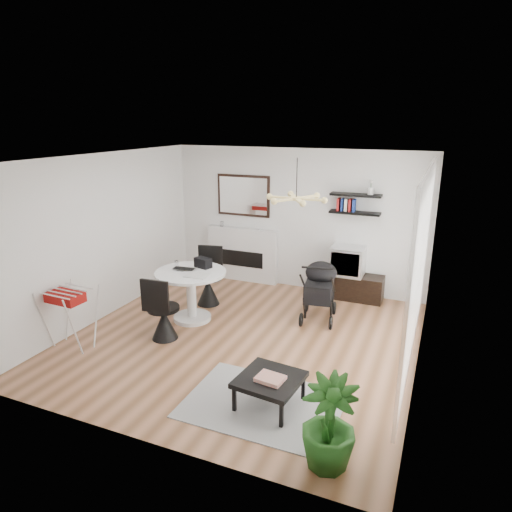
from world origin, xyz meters
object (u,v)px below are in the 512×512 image
at_px(drying_rack, 71,317).
at_px(stroller, 319,292).
at_px(coffee_table, 270,380).
at_px(crt_tv, 348,261).
at_px(tv_console, 349,286).
at_px(dining_table, 191,288).
at_px(potted_plant, 329,423).
at_px(fireplace, 243,248).

bearing_deg(drying_rack, stroller, 40.54).
bearing_deg(stroller, coffee_table, -95.71).
distance_m(crt_tv, coffee_table, 3.71).
xyz_separation_m(tv_console, dining_table, (-2.20, -1.97, 0.33)).
relative_size(stroller, potted_plant, 1.13).
bearing_deg(stroller, dining_table, -163.94).
bearing_deg(tv_console, dining_table, -138.19).
bearing_deg(crt_tv, potted_plant, -80.15).
height_order(dining_table, stroller, stroller).
height_order(stroller, coffee_table, stroller).
bearing_deg(tv_console, crt_tv, -176.55).
xyz_separation_m(coffee_table, potted_plant, (0.86, -0.68, 0.14)).
height_order(fireplace, stroller, fireplace).
distance_m(dining_table, potted_plant, 3.77).
distance_m(tv_console, drying_rack, 4.81).
bearing_deg(drying_rack, tv_console, 48.78).
distance_m(dining_table, drying_rack, 1.87).
relative_size(tv_console, stroller, 1.16).
bearing_deg(potted_plant, dining_table, 140.45).
bearing_deg(fireplace, dining_table, -88.99).
bearing_deg(dining_table, coffee_table, -40.04).
xyz_separation_m(fireplace, tv_console, (2.24, -0.15, -0.45)).
xyz_separation_m(stroller, coffee_table, (0.13, -2.60, -0.13)).
height_order(crt_tv, stroller, stroller).
xyz_separation_m(fireplace, coffee_table, (2.09, -3.84, -0.36)).
bearing_deg(coffee_table, fireplace, 118.50).
bearing_deg(potted_plant, fireplace, 123.08).
height_order(fireplace, dining_table, fireplace).
bearing_deg(crt_tv, drying_rack, -133.26).
distance_m(fireplace, potted_plant, 5.40).
height_order(dining_table, coffee_table, dining_table).
distance_m(drying_rack, stroller, 3.86).
bearing_deg(drying_rack, dining_table, 55.86).
bearing_deg(stroller, fireplace, 139.18).
relative_size(drying_rack, coffee_table, 1.18).
distance_m(stroller, coffee_table, 2.60).
relative_size(tv_console, crt_tv, 2.05).
xyz_separation_m(crt_tv, potted_plant, (0.76, -4.37, -0.25)).
distance_m(dining_table, stroller, 2.12).
bearing_deg(coffee_table, tv_console, 87.60).
xyz_separation_m(tv_console, stroller, (-0.28, -1.09, 0.23)).
distance_m(tv_console, coffee_table, 3.70).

